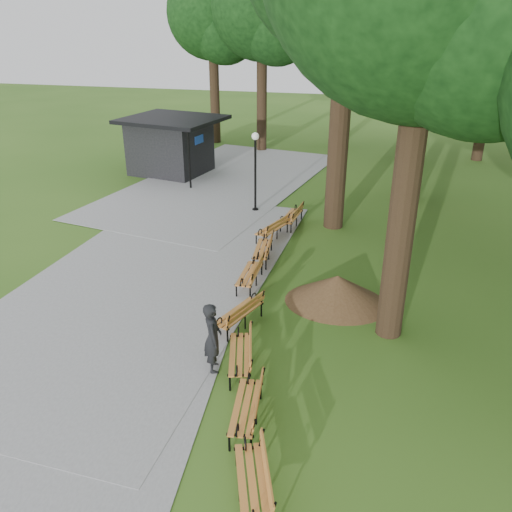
% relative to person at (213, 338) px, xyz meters
% --- Properties ---
extents(ground, '(100.00, 100.00, 0.00)m').
position_rel_person_xyz_m(ground, '(0.16, 1.29, -0.92)').
color(ground, '#35611B').
rests_on(ground, ground).
extents(path, '(12.00, 38.00, 0.06)m').
position_rel_person_xyz_m(path, '(-3.84, 4.29, -0.89)').
color(path, gray).
rests_on(path, ground).
extents(person, '(0.67, 0.79, 1.85)m').
position_rel_person_xyz_m(person, '(0.00, 0.00, 0.00)').
color(person, black).
rests_on(person, ground).
extents(kiosk, '(5.64, 5.13, 3.08)m').
position_rel_person_xyz_m(kiosk, '(-8.01, 16.52, 0.62)').
color(kiosk, black).
rests_on(kiosk, ground).
extents(lamp_post, '(0.32, 0.32, 3.50)m').
position_rel_person_xyz_m(lamp_post, '(-1.89, 11.53, 1.57)').
color(lamp_post, black).
rests_on(lamp_post, ground).
extents(dirt_mound, '(2.64, 2.64, 0.92)m').
position_rel_person_xyz_m(dirt_mound, '(2.57, 4.08, -0.46)').
color(dirt_mound, '#47301C').
rests_on(dirt_mound, ground).
extents(bench_0, '(1.25, 2.00, 0.88)m').
position_rel_person_xyz_m(bench_0, '(1.90, -3.50, -0.48)').
color(bench_0, '#C4732D').
rests_on(bench_0, ground).
extents(bench_1, '(0.87, 1.97, 0.88)m').
position_rel_person_xyz_m(bench_1, '(1.27, -1.63, -0.48)').
color(bench_1, '#C4732D').
rests_on(bench_1, ground).
extents(bench_2, '(1.11, 2.00, 0.88)m').
position_rel_person_xyz_m(bench_2, '(0.63, 0.17, -0.48)').
color(bench_2, '#C4732D').
rests_on(bench_2, ground).
extents(bench_3, '(1.24, 2.00, 0.88)m').
position_rel_person_xyz_m(bench_3, '(0.06, 2.03, -0.48)').
color(bench_3, '#C4732D').
rests_on(bench_3, ground).
extents(bench_4, '(0.68, 1.91, 0.88)m').
position_rel_person_xyz_m(bench_4, '(-0.27, 4.46, -0.48)').
color(bench_4, '#C4732D').
rests_on(bench_4, ground).
extents(bench_5, '(0.84, 1.96, 0.88)m').
position_rel_person_xyz_m(bench_5, '(-0.33, 6.49, -0.48)').
color(bench_5, '#C4732D').
rests_on(bench_5, ground).
extents(bench_6, '(1.20, 2.00, 0.88)m').
position_rel_person_xyz_m(bench_6, '(-0.44, 8.51, -0.48)').
color(bench_6, '#C4732D').
rests_on(bench_6, ground).
extents(bench_7, '(0.81, 1.95, 0.88)m').
position_rel_person_xyz_m(bench_7, '(0.04, 10.04, -0.48)').
color(bench_7, '#C4732D').
rests_on(bench_7, ground).
extents(lawn_tree_4, '(7.12, 7.12, 11.53)m').
position_rel_person_xyz_m(lawn_tree_4, '(4.93, 14.95, 7.00)').
color(lawn_tree_4, black).
rests_on(lawn_tree_4, ground).
extents(tree_backdrop, '(36.42, 10.03, 16.47)m').
position_rel_person_xyz_m(tree_backdrop, '(6.48, 24.39, 7.31)').
color(tree_backdrop, black).
rests_on(tree_backdrop, ground).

